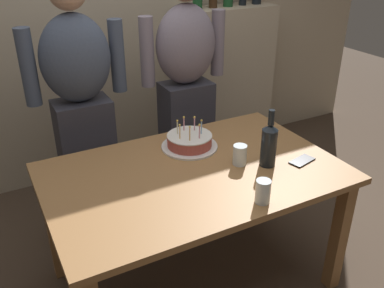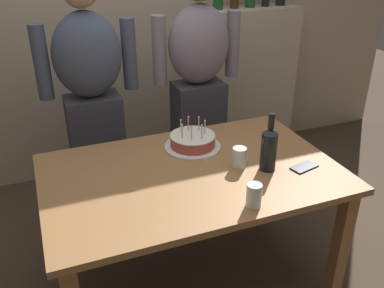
# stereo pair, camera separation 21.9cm
# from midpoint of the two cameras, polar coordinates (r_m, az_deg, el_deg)

# --- Properties ---
(ground_plane) EXTENTS (10.00, 10.00, 0.00)m
(ground_plane) POSITION_cam_midpoint_polar(r_m,az_deg,el_deg) (2.60, -2.31, -17.87)
(ground_plane) COLOR #47382B
(back_wall) EXTENTS (5.20, 0.10, 2.60)m
(back_wall) POSITION_cam_midpoint_polar(r_m,az_deg,el_deg) (3.36, -14.92, 16.99)
(back_wall) COLOR tan
(back_wall) RESTS_ON ground_plane
(dining_table) EXTENTS (1.50, 0.96, 0.74)m
(dining_table) POSITION_cam_midpoint_polar(r_m,az_deg,el_deg) (2.20, -2.62, -5.89)
(dining_table) COLOR olive
(dining_table) RESTS_ON ground_plane
(birthday_cake) EXTENTS (0.32, 0.32, 0.17)m
(birthday_cake) POSITION_cam_midpoint_polar(r_m,az_deg,el_deg) (2.35, -3.00, 0.27)
(birthday_cake) COLOR white
(birthday_cake) RESTS_ON dining_table
(water_glass_near) EXTENTS (0.07, 0.07, 0.11)m
(water_glass_near) POSITION_cam_midpoint_polar(r_m,az_deg,el_deg) (2.18, 3.69, -1.57)
(water_glass_near) COLOR silver
(water_glass_near) RESTS_ON dining_table
(water_glass_far) EXTENTS (0.07, 0.07, 0.11)m
(water_glass_far) POSITION_cam_midpoint_polar(r_m,az_deg,el_deg) (1.89, 6.37, -6.53)
(water_glass_far) COLOR silver
(water_glass_far) RESTS_ON dining_table
(wine_bottle) EXTENTS (0.08, 0.08, 0.31)m
(wine_bottle) POSITION_cam_midpoint_polar(r_m,az_deg,el_deg) (2.15, 7.60, -0.06)
(wine_bottle) COLOR black
(wine_bottle) RESTS_ON dining_table
(cell_phone) EXTENTS (0.16, 0.10, 0.01)m
(cell_phone) POSITION_cam_midpoint_polar(r_m,az_deg,el_deg) (2.27, 12.12, -2.32)
(cell_phone) COLOR black
(cell_phone) RESTS_ON dining_table
(person_man_bearded) EXTENTS (0.61, 0.27, 1.66)m
(person_man_bearded) POSITION_cam_midpoint_polar(r_m,az_deg,el_deg) (2.67, -17.09, 4.67)
(person_man_bearded) COLOR #33333D
(person_man_bearded) RESTS_ON ground_plane
(person_woman_cardigan) EXTENTS (0.61, 0.27, 1.66)m
(person_woman_cardigan) POSITION_cam_midpoint_polar(r_m,az_deg,el_deg) (2.87, -3.02, 7.40)
(person_woman_cardigan) COLOR #33333D
(person_woman_cardigan) RESTS_ON ground_plane
(shelf_cabinet) EXTENTS (0.82, 0.30, 1.56)m
(shelf_cabinet) POSITION_cam_midpoint_polar(r_m,az_deg,el_deg) (3.69, 2.81, 8.44)
(shelf_cabinet) COLOR tan
(shelf_cabinet) RESTS_ON ground_plane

